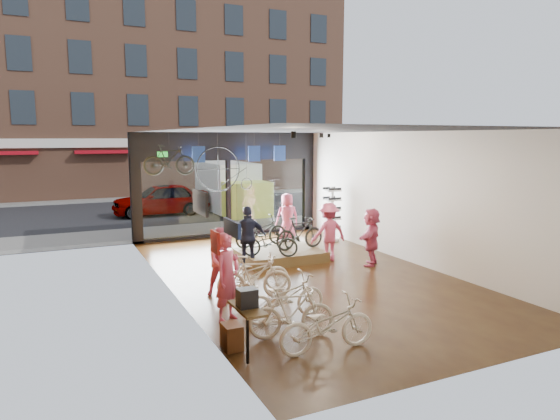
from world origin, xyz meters
TOP-DOWN VIEW (x-y plane):
  - ground_plane at (0.00, 0.00)m, footprint 7.00×12.00m
  - ceiling at (0.00, 0.00)m, footprint 7.00×12.00m
  - wall_left at (-3.52, 0.00)m, footprint 0.04×12.00m
  - wall_right at (3.52, 0.00)m, footprint 0.04×12.00m
  - wall_back at (0.00, -6.02)m, footprint 7.00×0.04m
  - storefront at (0.00, 6.00)m, footprint 7.00×0.26m
  - exit_sign at (-2.40, 5.88)m, footprint 0.35×0.06m
  - street_road at (0.00, 15.00)m, footprint 30.00×18.00m
  - sidewalk_near at (0.00, 7.20)m, footprint 30.00×2.40m
  - sidewalk_far at (0.00, 19.00)m, footprint 30.00×2.00m
  - opposite_building at (0.00, 21.50)m, footprint 26.00×5.00m
  - street_car at (-1.28, 12.00)m, footprint 4.40×1.77m
  - box_truck at (1.98, 11.00)m, footprint 2.03×6.10m
  - floor_bike_0 at (-1.84, -4.38)m, footprint 1.80×0.68m
  - floor_bike_1 at (-2.13, -3.61)m, footprint 1.66×0.79m
  - floor_bike_2 at (-1.86, -2.74)m, footprint 1.81×0.71m
  - floor_bike_3 at (-1.92, -1.30)m, footprint 1.76×0.93m
  - floor_bike_4 at (-1.74, -0.80)m, footprint 1.78×0.79m
  - display_platform at (0.13, 1.76)m, footprint 2.40×1.80m
  - display_bike_left at (-0.47, 1.16)m, footprint 1.65×1.27m
  - display_bike_mid at (0.72, 1.62)m, footprint 1.67×0.63m
  - display_bike_right at (-0.17, 2.49)m, footprint 1.87×0.90m
  - customer_0 at (-2.90, -2.29)m, footprint 0.78×0.72m
  - customer_1 at (-2.46, -0.66)m, footprint 0.80×0.64m
  - customer_2 at (-1.05, 1.31)m, footprint 1.09×0.63m
  - customer_3 at (1.38, 1.05)m, footprint 1.14×0.67m
  - customer_4 at (1.55, 4.20)m, footprint 0.90×0.67m
  - customer_5 at (2.26, 0.15)m, footprint 1.41×1.44m
  - sunglasses_rack at (2.95, 3.51)m, footprint 0.69×0.63m
  - wall_merch at (-3.38, -3.50)m, footprint 0.40×2.40m
  - penny_farthing at (-0.38, 4.96)m, footprint 1.96×0.06m
  - hung_bike at (-2.54, 4.20)m, footprint 1.63×0.71m
  - jersey_left at (-1.31, 5.20)m, footprint 0.45×0.03m
  - jersey_mid at (0.72, 5.20)m, footprint 0.45×0.03m
  - jersey_right at (1.73, 5.20)m, footprint 0.45×0.03m

SIDE VIEW (x-z plane):
  - ground_plane at x=0.00m, z-range -0.04..0.00m
  - street_road at x=0.00m, z-range -0.02..0.00m
  - sidewalk_near at x=0.00m, z-range 0.00..0.12m
  - sidewalk_far at x=0.00m, z-range 0.00..0.12m
  - display_platform at x=0.13m, z-range 0.00..0.30m
  - floor_bike_4 at x=-1.74m, z-range 0.00..0.90m
  - floor_bike_0 at x=-1.84m, z-range 0.00..0.93m
  - floor_bike_2 at x=-1.86m, z-range 0.00..0.94m
  - floor_bike_1 at x=-2.13m, z-range 0.00..0.96m
  - floor_bike_3 at x=-1.92m, z-range 0.00..1.02m
  - display_bike_left at x=-0.47m, z-range 0.30..1.13m
  - street_car at x=-1.28m, z-range 0.00..1.50m
  - display_bike_right at x=-0.17m, z-range 0.30..1.24m
  - display_bike_mid at x=0.72m, z-range 0.30..1.28m
  - customer_1 at x=-2.46m, z-range 0.00..1.58m
  - customer_5 at x=2.26m, z-range 0.00..1.64m
  - customer_4 at x=1.55m, z-range 0.00..1.69m
  - customer_3 at x=1.38m, z-range 0.00..1.74m
  - customer_2 at x=-1.05m, z-range 0.00..1.75m
  - customer_0 at x=-2.90m, z-range 0.00..1.78m
  - sunglasses_rack at x=2.95m, z-range 0.00..1.92m
  - box_truck at x=1.98m, z-range 0.00..2.40m
  - wall_merch at x=-3.38m, z-range 0.00..2.60m
  - wall_left at x=-3.52m, z-range 0.00..3.80m
  - wall_right at x=3.52m, z-range 0.00..3.80m
  - wall_back at x=0.00m, z-range 0.00..3.80m
  - storefront at x=0.00m, z-range 0.00..3.80m
  - penny_farthing at x=-0.38m, z-range 1.72..3.28m
  - hung_bike at x=-2.54m, z-range 2.45..3.40m
  - exit_sign at x=-2.40m, z-range 2.96..3.14m
  - jersey_left at x=-1.31m, z-range 2.77..3.32m
  - jersey_mid at x=0.72m, z-range 2.77..3.32m
  - jersey_right at x=1.73m, z-range 2.77..3.32m
  - ceiling at x=0.00m, z-range 3.80..3.84m
  - opposite_building at x=0.00m, z-range 0.00..14.00m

